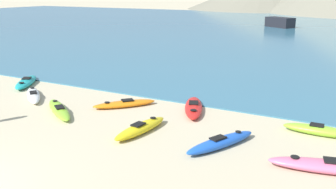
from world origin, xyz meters
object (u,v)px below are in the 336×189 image
(kayak_on_sand_8, at_px, (320,130))
(kayak_on_sand_3, at_px, (141,128))
(kayak_on_sand_5, at_px, (194,107))
(kayak_on_sand_7, at_px, (33,95))
(kayak_on_sand_6, at_px, (124,104))
(kayak_on_sand_1, at_px, (328,166))
(kayak_on_sand_0, at_px, (59,109))
(kayak_on_sand_2, at_px, (26,82))
(kayak_on_sand_4, at_px, (221,142))
(moored_boat_2, at_px, (280,22))

(kayak_on_sand_8, bearing_deg, kayak_on_sand_3, -153.03)
(kayak_on_sand_5, bearing_deg, kayak_on_sand_7, -165.67)
(kayak_on_sand_6, height_order, kayak_on_sand_7, kayak_on_sand_7)
(kayak_on_sand_1, height_order, kayak_on_sand_8, kayak_on_sand_1)
(kayak_on_sand_1, relative_size, kayak_on_sand_6, 1.33)
(kayak_on_sand_0, distance_m, kayak_on_sand_3, 4.31)
(kayak_on_sand_2, bearing_deg, kayak_on_sand_4, -13.06)
(kayak_on_sand_2, bearing_deg, kayak_on_sand_5, 1.68)
(kayak_on_sand_1, bearing_deg, kayak_on_sand_4, 176.15)
(kayak_on_sand_2, relative_size, kayak_on_sand_7, 1.11)
(kayak_on_sand_3, height_order, kayak_on_sand_6, kayak_on_sand_3)
(kayak_on_sand_1, xyz_separation_m, kayak_on_sand_8, (-0.66, 2.98, -0.00))
(kayak_on_sand_8, bearing_deg, kayak_on_sand_7, -173.21)
(kayak_on_sand_1, xyz_separation_m, kayak_on_sand_7, (-13.42, 1.47, -0.03))
(kayak_on_sand_1, relative_size, kayak_on_sand_8, 1.30)
(kayak_on_sand_3, height_order, kayak_on_sand_5, kayak_on_sand_3)
(kayak_on_sand_6, xyz_separation_m, moored_boat_2, (-3.00, 39.67, 0.57))
(kayak_on_sand_6, relative_size, moored_boat_2, 0.61)
(kayak_on_sand_5, bearing_deg, moored_boat_2, 98.68)
(kayak_on_sand_5, distance_m, moored_boat_2, 39.13)
(kayak_on_sand_7, bearing_deg, kayak_on_sand_3, -11.27)
(kayak_on_sand_7, relative_size, moored_boat_2, 0.64)
(moored_boat_2, bearing_deg, kayak_on_sand_0, -88.53)
(kayak_on_sand_2, xyz_separation_m, kayak_on_sand_8, (15.09, -0.12, 0.00))
(kayak_on_sand_3, bearing_deg, kayak_on_sand_7, 168.73)
(kayak_on_sand_2, height_order, kayak_on_sand_6, kayak_on_sand_2)
(kayak_on_sand_1, height_order, moored_boat_2, moored_boat_2)
(kayak_on_sand_8, bearing_deg, kayak_on_sand_6, -175.91)
(kayak_on_sand_5, bearing_deg, kayak_on_sand_8, -4.51)
(kayak_on_sand_0, xyz_separation_m, kayak_on_sand_5, (4.83, 3.02, 0.01))
(kayak_on_sand_2, bearing_deg, kayak_on_sand_1, -11.15)
(kayak_on_sand_1, xyz_separation_m, kayak_on_sand_5, (-5.87, 3.39, -0.03))
(kayak_on_sand_4, height_order, kayak_on_sand_8, kayak_on_sand_8)
(kayak_on_sand_7, bearing_deg, kayak_on_sand_0, -21.87)
(kayak_on_sand_5, distance_m, kayak_on_sand_8, 5.22)
(kayak_on_sand_2, distance_m, kayak_on_sand_7, 2.86)
(kayak_on_sand_7, bearing_deg, kayak_on_sand_6, 11.42)
(moored_boat_2, bearing_deg, kayak_on_sand_4, -78.62)
(kayak_on_sand_2, xyz_separation_m, kayak_on_sand_4, (12.41, -2.88, 0.00))
(kayak_on_sand_1, height_order, kayak_on_sand_3, kayak_on_sand_1)
(kayak_on_sand_8, distance_m, moored_boat_2, 40.64)
(kayak_on_sand_2, bearing_deg, kayak_on_sand_6, -5.73)
(kayak_on_sand_3, height_order, kayak_on_sand_8, kayak_on_sand_8)
(kayak_on_sand_0, xyz_separation_m, kayak_on_sand_3, (4.30, -0.31, 0.03))
(kayak_on_sand_4, bearing_deg, kayak_on_sand_3, -177.03)
(kayak_on_sand_1, distance_m, kayak_on_sand_6, 9.10)
(kayak_on_sand_5, relative_size, moored_boat_2, 0.76)
(kayak_on_sand_6, bearing_deg, kayak_on_sand_5, 18.81)
(kayak_on_sand_1, distance_m, kayak_on_sand_8, 3.06)
(kayak_on_sand_6, bearing_deg, kayak_on_sand_0, -133.45)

